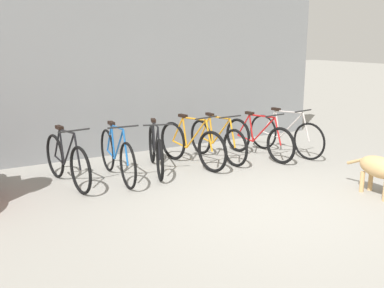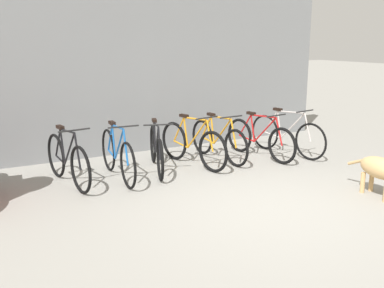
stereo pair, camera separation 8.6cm
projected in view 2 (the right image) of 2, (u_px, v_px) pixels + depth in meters
name	position (u px, v px, depth m)	size (l,w,h in m)	color
ground_plane	(272.00, 207.00, 5.80)	(60.00, 60.00, 0.00)	gray
shop_wall_back	(155.00, 73.00, 8.58)	(7.57, 0.20, 2.95)	slate
bicycle_0	(68.00, 161.00, 6.62)	(0.46, 1.65, 0.89)	black
bicycle_1	(117.00, 155.00, 6.89)	(0.46, 1.72, 0.90)	black
bicycle_2	(156.00, 150.00, 7.33)	(0.63, 1.66, 0.85)	black
bicycle_3	(192.00, 145.00, 7.62)	(0.49, 1.69, 0.89)	black
bicycle_4	(218.00, 141.00, 7.99)	(0.46, 1.68, 0.85)	black
bicycle_5	(260.00, 139.00, 8.14)	(0.46, 1.71, 0.84)	black
bicycle_6	(287.00, 135.00, 8.37)	(0.47, 1.74, 0.88)	black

